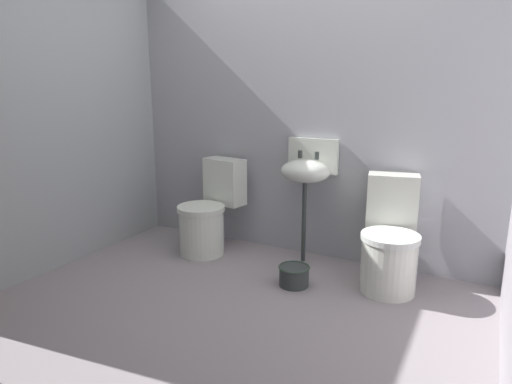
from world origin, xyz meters
The scene contains 7 objects.
ground_plane centered at (0.00, 0.00, -0.04)m, with size 3.51×2.54×0.08m, color gray.
wall_back centered at (0.00, 1.12, 1.15)m, with size 3.51×0.10×2.31m, color #9A9CA2.
wall_left centered at (-1.61, 0.10, 1.15)m, with size 0.10×2.34×2.31m, color #969C9E.
toilet_left centered at (-0.70, 0.72, 0.32)m, with size 0.48×0.65×0.78m.
toilet_right centered at (0.83, 0.72, 0.32)m, with size 0.49×0.65×0.78m.
sink centered at (0.11, 0.91, 0.75)m, with size 0.42×0.35×0.99m.
bucket centered at (0.23, 0.41, 0.08)m, with size 0.23×0.23×0.15m.
Camera 1 is at (1.41, -2.40, 1.43)m, focal length 31.94 mm.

